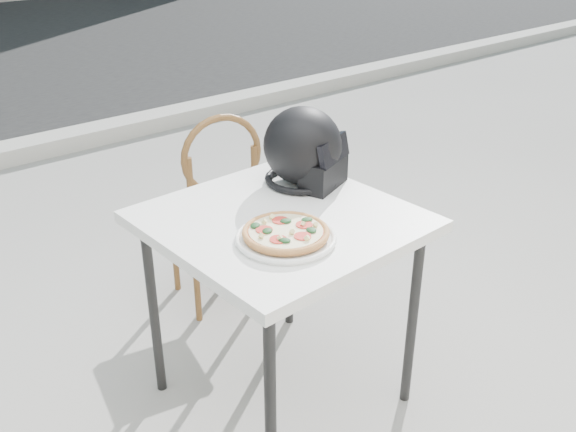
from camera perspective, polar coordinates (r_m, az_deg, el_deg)
ground at (r=2.60m, az=-2.41°, el=-14.32°), size 80.00×80.00×0.00m
curb at (r=5.01m, az=-23.86°, el=5.06°), size 30.00×0.25×0.12m
cafe_table_main at (r=2.14m, az=-0.62°, el=-1.61°), size 0.82×0.82×0.76m
plate at (r=1.96m, az=-0.20°, el=-1.98°), size 0.41×0.41×0.02m
pizza at (r=1.95m, az=-0.20°, el=-1.43°), size 0.34×0.34×0.03m
helmet at (r=2.32m, az=1.50°, el=5.86°), size 0.36×0.37×0.28m
cafe_chair_main at (r=2.78m, az=-6.35°, el=1.27°), size 0.42×0.42×0.94m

